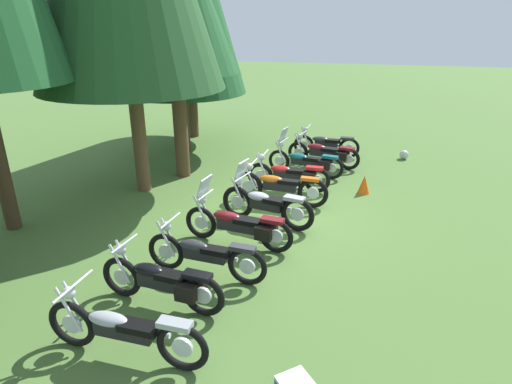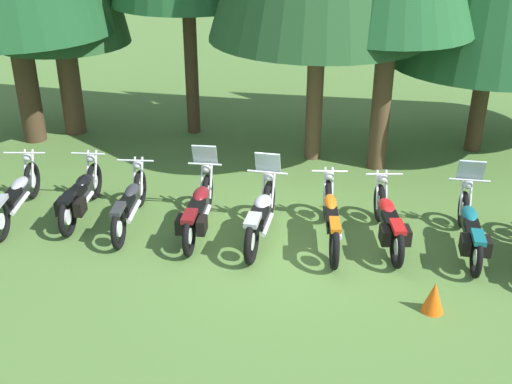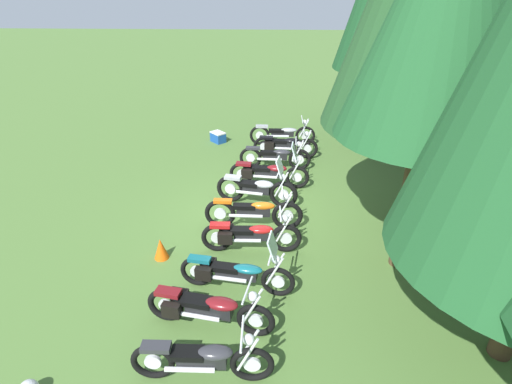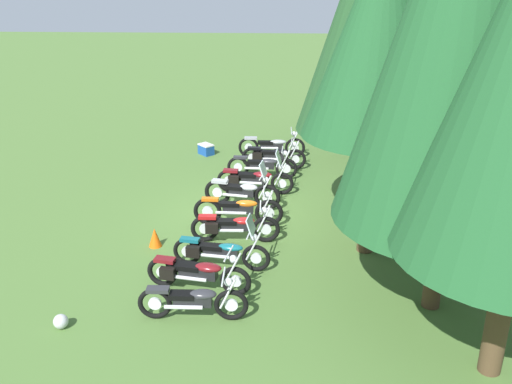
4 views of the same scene
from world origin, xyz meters
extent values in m
plane|color=#4C7033|center=(0.00, 0.00, 0.00)|extent=(80.00, 80.00, 0.00)
torus|color=black|center=(-4.98, 1.47, 0.36)|extent=(0.10, 0.71, 0.71)
cylinder|color=silver|center=(-4.98, 1.47, 0.36)|extent=(0.05, 0.28, 0.28)
torus|color=black|center=(-4.98, -0.17, 0.36)|extent=(0.10, 0.71, 0.71)
cylinder|color=silver|center=(-4.98, -0.17, 0.36)|extent=(0.05, 0.28, 0.28)
cube|color=black|center=(-4.98, 0.65, 0.45)|extent=(0.20, 0.81, 0.20)
ellipsoid|color=#9EA0A8|center=(-4.98, 0.87, 0.57)|extent=(0.25, 0.58, 0.16)
cube|color=black|center=(-4.98, 0.42, 0.54)|extent=(0.23, 0.54, 0.10)
cube|color=#9EA0A8|center=(-4.98, -0.09, 0.70)|extent=(0.18, 0.44, 0.08)
cylinder|color=silver|center=(-5.06, 1.41, 0.65)|extent=(0.04, 0.34, 0.65)
cylinder|color=silver|center=(-4.91, 1.41, 0.65)|extent=(0.04, 0.34, 0.65)
cylinder|color=silver|center=(-4.98, 1.33, 0.99)|extent=(0.77, 0.04, 0.04)
sphere|color=silver|center=(-4.98, 1.42, 0.87)|extent=(0.17, 0.17, 0.17)
cylinder|color=silver|center=(-4.86, 0.47, 0.38)|extent=(0.08, 0.81, 0.08)
torus|color=black|center=(-3.78, 1.46, 0.35)|extent=(0.15, 0.71, 0.70)
cylinder|color=silver|center=(-3.78, 1.46, 0.35)|extent=(0.07, 0.27, 0.27)
torus|color=black|center=(-3.88, 0.01, 0.35)|extent=(0.15, 0.71, 0.70)
cylinder|color=silver|center=(-3.88, 0.01, 0.35)|extent=(0.07, 0.27, 0.27)
cube|color=black|center=(-3.83, 0.73, 0.46)|extent=(0.26, 0.74, 0.24)
ellipsoid|color=black|center=(-3.81, 0.93, 0.60)|extent=(0.30, 0.53, 0.18)
cube|color=black|center=(-3.84, 0.53, 0.57)|extent=(0.28, 0.50, 0.10)
cube|color=black|center=(-3.87, 0.09, 0.68)|extent=(0.22, 0.45, 0.08)
cylinder|color=silver|center=(-3.86, 1.41, 0.65)|extent=(0.07, 0.34, 0.65)
cylinder|color=silver|center=(-3.70, 1.40, 0.65)|extent=(0.07, 0.34, 0.65)
cylinder|color=silver|center=(-3.79, 1.32, 0.99)|extent=(0.64, 0.08, 0.04)
sphere|color=silver|center=(-3.78, 1.41, 0.87)|extent=(0.18, 0.18, 0.17)
cylinder|color=silver|center=(-3.71, 0.56, 0.37)|extent=(0.13, 0.73, 0.08)
cube|color=black|center=(-4.03, 0.22, 0.45)|extent=(0.16, 0.33, 0.26)
cube|color=black|center=(-3.70, 0.19, 0.45)|extent=(0.16, 0.33, 0.26)
torus|color=black|center=(-2.83, 1.16, 0.35)|extent=(0.13, 0.71, 0.70)
cylinder|color=silver|center=(-2.83, 1.16, 0.35)|extent=(0.06, 0.27, 0.27)
torus|color=black|center=(-2.91, -0.39, 0.35)|extent=(0.13, 0.71, 0.70)
cylinder|color=silver|center=(-2.91, -0.39, 0.35)|extent=(0.06, 0.27, 0.27)
cube|color=black|center=(-2.87, 0.38, 0.45)|extent=(0.22, 0.78, 0.21)
ellipsoid|color=#2D2D33|center=(-2.86, 0.60, 0.58)|extent=(0.26, 0.56, 0.17)
cube|color=black|center=(-2.88, 0.17, 0.55)|extent=(0.24, 0.52, 0.10)
cube|color=#2D2D33|center=(-2.91, -0.31, 0.68)|extent=(0.19, 0.45, 0.08)
cylinder|color=silver|center=(-2.91, 1.10, 0.65)|extent=(0.06, 0.34, 0.65)
cylinder|color=silver|center=(-2.77, 1.09, 0.65)|extent=(0.06, 0.34, 0.65)
cylinder|color=silver|center=(-2.84, 1.02, 0.99)|extent=(0.67, 0.07, 0.04)
sphere|color=silver|center=(-2.84, 1.11, 0.87)|extent=(0.18, 0.18, 0.17)
cylinder|color=silver|center=(-2.77, 0.21, 0.37)|extent=(0.12, 0.77, 0.08)
torus|color=black|center=(-1.55, 1.02, 0.35)|extent=(0.17, 0.70, 0.69)
cylinder|color=silver|center=(-1.55, 1.02, 0.35)|extent=(0.08, 0.27, 0.27)
torus|color=black|center=(-1.71, -0.60, 0.35)|extent=(0.17, 0.70, 0.69)
cylinder|color=silver|center=(-1.71, -0.60, 0.35)|extent=(0.08, 0.27, 0.27)
cube|color=black|center=(-1.63, 0.21, 0.45)|extent=(0.30, 0.83, 0.23)
ellipsoid|color=maroon|center=(-1.61, 0.43, 0.59)|extent=(0.33, 0.60, 0.18)
cube|color=black|center=(-1.65, -0.01, 0.56)|extent=(0.31, 0.56, 0.10)
cube|color=maroon|center=(-1.70, -0.52, 0.67)|extent=(0.25, 0.46, 0.08)
cylinder|color=silver|center=(-1.64, 0.97, 0.64)|extent=(0.08, 0.34, 0.65)
cylinder|color=silver|center=(-1.47, 0.95, 0.64)|extent=(0.08, 0.34, 0.65)
cylinder|color=silver|center=(-1.56, 0.88, 0.98)|extent=(0.61, 0.10, 0.04)
sphere|color=silver|center=(-1.55, 0.97, 0.86)|extent=(0.19, 0.19, 0.17)
cylinder|color=silver|center=(-1.51, 0.02, 0.37)|extent=(0.16, 0.81, 0.08)
cube|color=silver|center=(-1.56, 0.90, 1.16)|extent=(0.45, 0.20, 0.39)
cube|color=black|center=(-1.87, -0.38, 0.45)|extent=(0.17, 0.33, 0.26)
cube|color=black|center=(-1.52, -0.42, 0.45)|extent=(0.17, 0.33, 0.26)
torus|color=black|center=(-0.41, 0.61, 0.38)|extent=(0.26, 0.77, 0.76)
cylinder|color=silver|center=(-0.41, 0.61, 0.38)|extent=(0.10, 0.29, 0.29)
torus|color=black|center=(-0.69, -0.82, 0.38)|extent=(0.26, 0.77, 0.76)
cylinder|color=silver|center=(-0.69, -0.82, 0.38)|extent=(0.10, 0.29, 0.29)
cube|color=black|center=(-0.55, -0.11, 0.48)|extent=(0.37, 0.75, 0.23)
ellipsoid|color=#9EA0A8|center=(-0.51, 0.09, 0.62)|extent=(0.39, 0.56, 0.18)
cube|color=black|center=(-0.59, -0.30, 0.59)|extent=(0.36, 0.52, 0.10)
cube|color=#9EA0A8|center=(-0.67, -0.74, 0.73)|extent=(0.30, 0.47, 0.08)
cylinder|color=silver|center=(-0.51, 0.56, 0.68)|extent=(0.11, 0.34, 0.65)
cylinder|color=silver|center=(-0.33, 0.53, 0.68)|extent=(0.11, 0.34, 0.65)
cylinder|color=silver|center=(-0.44, 0.47, 1.01)|extent=(0.71, 0.17, 0.04)
sphere|color=silver|center=(-0.42, 0.56, 0.89)|extent=(0.20, 0.20, 0.17)
cylinder|color=silver|center=(-0.43, -0.29, 0.40)|extent=(0.22, 0.72, 0.08)
cube|color=silver|center=(-0.43, 0.49, 1.19)|extent=(0.46, 0.23, 0.39)
torus|color=black|center=(0.65, 0.68, 0.37)|extent=(0.13, 0.75, 0.75)
cylinder|color=silver|center=(0.65, 0.68, 0.37)|extent=(0.06, 0.29, 0.29)
torus|color=black|center=(0.62, -0.94, 0.37)|extent=(0.13, 0.75, 0.75)
cylinder|color=silver|center=(0.62, -0.94, 0.37)|extent=(0.06, 0.29, 0.29)
cube|color=black|center=(0.64, -0.13, 0.48)|extent=(0.19, 0.81, 0.24)
ellipsoid|color=#D16014|center=(0.64, 0.09, 0.62)|extent=(0.23, 0.58, 0.18)
cube|color=black|center=(0.63, -0.35, 0.59)|extent=(0.21, 0.54, 0.10)
cube|color=#D16014|center=(0.62, -0.86, 0.72)|extent=(0.17, 0.44, 0.08)
cylinder|color=silver|center=(0.59, 0.62, 0.67)|extent=(0.05, 0.34, 0.65)
cylinder|color=silver|center=(0.72, 0.62, 0.67)|extent=(0.05, 0.34, 0.65)
cylinder|color=silver|center=(0.65, 0.54, 1.01)|extent=(0.62, 0.05, 0.04)
sphere|color=silver|center=(0.65, 0.63, 0.89)|extent=(0.17, 0.17, 0.17)
cylinder|color=silver|center=(0.74, -0.31, 0.39)|extent=(0.10, 0.81, 0.08)
torus|color=black|center=(1.59, 0.63, 0.35)|extent=(0.12, 0.70, 0.70)
cylinder|color=silver|center=(1.59, 0.63, 0.35)|extent=(0.06, 0.26, 0.26)
torus|color=black|center=(1.62, -0.90, 0.35)|extent=(0.12, 0.70, 0.70)
cylinder|color=silver|center=(1.62, -0.90, 0.35)|extent=(0.06, 0.26, 0.26)
cube|color=black|center=(1.61, -0.13, 0.44)|extent=(0.23, 0.76, 0.22)
ellipsoid|color=#B21919|center=(1.60, 0.08, 0.58)|extent=(0.27, 0.54, 0.17)
cube|color=black|center=(1.61, -0.34, 0.55)|extent=(0.26, 0.51, 0.10)
cube|color=#B21919|center=(1.62, -0.82, 0.67)|extent=(0.20, 0.44, 0.08)
cylinder|color=silver|center=(1.51, 0.57, 0.65)|extent=(0.05, 0.34, 0.65)
cylinder|color=silver|center=(1.67, 0.57, 0.65)|extent=(0.05, 0.34, 0.65)
cylinder|color=silver|center=(1.59, 0.49, 0.98)|extent=(0.64, 0.05, 0.04)
sphere|color=silver|center=(1.59, 0.58, 0.86)|extent=(0.17, 0.17, 0.17)
cylinder|color=silver|center=(1.74, -0.30, 0.37)|extent=(0.10, 0.76, 0.08)
cube|color=black|center=(1.45, -0.70, 0.45)|extent=(0.15, 0.32, 0.26)
cube|color=black|center=(1.79, -0.69, 0.45)|extent=(0.15, 0.32, 0.26)
torus|color=black|center=(3.04, 0.45, 0.33)|extent=(0.19, 0.67, 0.66)
cylinder|color=silver|center=(3.04, 0.45, 0.33)|extent=(0.09, 0.26, 0.25)
torus|color=black|center=(2.80, -1.16, 0.33)|extent=(0.19, 0.67, 0.66)
cylinder|color=silver|center=(2.80, -1.16, 0.33)|extent=(0.09, 0.26, 0.25)
cube|color=black|center=(2.92, -0.36, 0.42)|extent=(0.32, 0.82, 0.20)
ellipsoid|color=#14606B|center=(2.95, -0.13, 0.54)|extent=(0.33, 0.60, 0.16)
cube|color=black|center=(2.89, -0.58, 0.51)|extent=(0.31, 0.56, 0.10)
cube|color=#14606B|center=(2.81, -1.08, 0.64)|extent=(0.25, 0.46, 0.08)
cylinder|color=silver|center=(2.96, 0.40, 0.63)|extent=(0.09, 0.34, 0.65)
cylinder|color=silver|center=(3.11, 0.38, 0.63)|extent=(0.09, 0.34, 0.65)
cylinder|color=silver|center=(3.02, 0.31, 0.96)|extent=(0.68, 0.14, 0.04)
sphere|color=silver|center=(3.04, 0.40, 0.84)|extent=(0.19, 0.19, 0.17)
cylinder|color=silver|center=(3.02, -0.55, 0.35)|extent=(0.20, 0.81, 0.08)
cube|color=silver|center=(3.03, 0.33, 1.14)|extent=(0.46, 0.22, 0.39)
cube|color=black|center=(2.67, -0.94, 0.43)|extent=(0.19, 0.34, 0.26)
cube|color=black|center=(2.99, -0.98, 0.43)|extent=(0.19, 0.34, 0.26)
torus|color=black|center=(4.07, 0.06, 0.34)|extent=(0.23, 0.68, 0.68)
cylinder|color=silver|center=(4.07, 0.06, 0.34)|extent=(0.10, 0.26, 0.25)
torus|color=black|center=(3.77, -1.54, 0.34)|extent=(0.23, 0.68, 0.68)
cylinder|color=silver|center=(3.77, -1.54, 0.34)|extent=(0.10, 0.26, 0.25)
cube|color=black|center=(3.92, -0.74, 0.44)|extent=(0.38, 0.84, 0.23)
ellipsoid|color=maroon|center=(3.96, -0.52, 0.58)|extent=(0.40, 0.62, 0.18)
cube|color=black|center=(3.88, -0.96, 0.55)|extent=(0.37, 0.58, 0.10)
cube|color=maroon|center=(3.78, -1.47, 0.65)|extent=(0.30, 0.47, 0.08)
cylinder|color=silver|center=(3.97, 0.02, 0.64)|extent=(0.10, 0.34, 0.65)
cylinder|color=silver|center=(4.14, -0.01, 0.64)|extent=(0.10, 0.34, 0.65)
cylinder|color=silver|center=(4.04, -0.07, 0.97)|extent=(0.68, 0.16, 0.04)
sphere|color=silver|center=(4.06, 0.01, 0.85)|extent=(0.20, 0.20, 0.17)
cylinder|color=silver|center=(4.03, -0.94, 0.36)|extent=(0.23, 0.81, 0.08)
cube|color=black|center=(3.62, -1.31, 0.44)|extent=(0.20, 0.34, 0.26)
cube|color=black|center=(3.99, -1.38, 0.44)|extent=(0.20, 0.34, 0.26)
torus|color=black|center=(4.97, 0.05, 0.34)|extent=(0.11, 0.68, 0.68)
cylinder|color=silver|center=(4.97, 0.05, 0.34)|extent=(0.05, 0.26, 0.26)
torus|color=black|center=(4.98, -1.45, 0.34)|extent=(0.11, 0.68, 0.68)
cylinder|color=silver|center=(4.98, -1.45, 0.34)|extent=(0.05, 0.26, 0.26)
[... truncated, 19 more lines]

